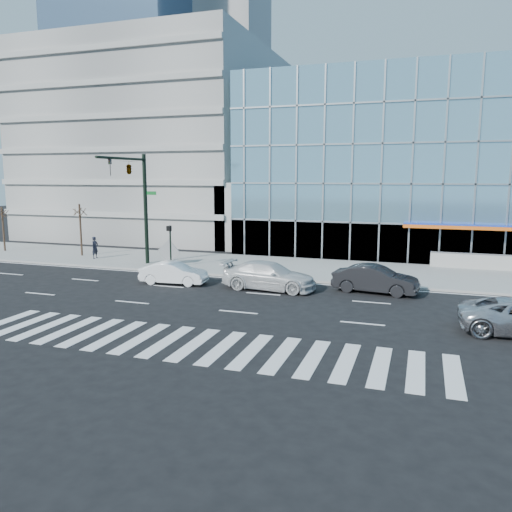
# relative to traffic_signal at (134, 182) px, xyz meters

# --- Properties ---
(ground) EXTENTS (160.00, 160.00, 0.00)m
(ground) POSITION_rel_traffic_signal_xyz_m (11.00, -4.57, -6.16)
(ground) COLOR black
(ground) RESTS_ON ground
(sidewalk) EXTENTS (120.00, 8.00, 0.15)m
(sidewalk) POSITION_rel_traffic_signal_xyz_m (11.00, 3.43, -6.09)
(sidewalk) COLOR gray
(sidewalk) RESTS_ON ground
(theatre_building) EXTENTS (42.00, 26.00, 15.00)m
(theatre_building) POSITION_rel_traffic_signal_xyz_m (25.00, 21.43, 1.34)
(theatre_building) COLOR #76ABC5
(theatre_building) RESTS_ON ground
(parking_garage) EXTENTS (24.00, 24.00, 20.00)m
(parking_garage) POSITION_rel_traffic_signal_xyz_m (-9.00, 21.43, 3.84)
(parking_garage) COLOR gray
(parking_garage) RESTS_ON ground
(ramp_block) EXTENTS (6.00, 8.00, 6.00)m
(ramp_block) POSITION_rel_traffic_signal_xyz_m (5.00, 13.43, -3.16)
(ramp_block) COLOR gray
(ramp_block) RESTS_ON ground
(tower_far_mid) EXTENTS (13.00, 13.00, 60.00)m
(tower_far_mid) POSITION_rel_traffic_signal_xyz_m (-47.00, 59.43, 23.84)
(tower_far_mid) COLOR slate
(tower_far_mid) RESTS_ON ground
(tower_backdrop) EXTENTS (14.00, 14.00, 48.00)m
(tower_backdrop) POSITION_rel_traffic_signal_xyz_m (-19.00, 65.43, 17.84)
(tower_backdrop) COLOR gray
(tower_backdrop) RESTS_ON ground
(traffic_signal) EXTENTS (1.14, 5.74, 8.00)m
(traffic_signal) POSITION_rel_traffic_signal_xyz_m (0.00, 0.00, 0.00)
(traffic_signal) COLOR black
(traffic_signal) RESTS_ON sidewalk
(ped_signal_post) EXTENTS (0.30, 0.33, 3.00)m
(ped_signal_post) POSITION_rel_traffic_signal_xyz_m (2.50, 0.37, -4.02)
(ped_signal_post) COLOR black
(ped_signal_post) RESTS_ON sidewalk
(street_tree_near) EXTENTS (1.10, 1.10, 4.23)m
(street_tree_near) POSITION_rel_traffic_signal_xyz_m (-7.00, 2.93, -2.39)
(street_tree_near) COLOR #332319
(street_tree_near) RESTS_ON sidewalk
(street_tree_far) EXTENTS (1.10, 1.10, 3.87)m
(street_tree_far) POSITION_rel_traffic_signal_xyz_m (-15.00, 2.93, -2.72)
(street_tree_far) COLOR #332319
(street_tree_far) RESTS_ON sidewalk
(white_suv) EXTENTS (5.65, 2.48, 1.62)m
(white_suv) POSITION_rel_traffic_signal_xyz_m (10.96, -3.33, -5.36)
(white_suv) COLOR silver
(white_suv) RESTS_ON ground
(white_sedan) EXTENTS (4.25, 1.83, 1.36)m
(white_sedan) POSITION_rel_traffic_signal_xyz_m (4.96, -3.79, -5.48)
(white_sedan) COLOR white
(white_sedan) RESTS_ON ground
(dark_sedan) EXTENTS (4.94, 2.25, 1.57)m
(dark_sedan) POSITION_rel_traffic_signal_xyz_m (16.96, -2.24, -5.38)
(dark_sedan) COLOR black
(dark_sedan) RESTS_ON ground
(pedestrian) EXTENTS (0.47, 0.67, 1.72)m
(pedestrian) POSITION_rel_traffic_signal_xyz_m (-5.05, 2.04, -5.15)
(pedestrian) COLOR black
(pedestrian) RESTS_ON sidewalk
(tilted_panel) EXTENTS (1.84, 0.15, 1.84)m
(tilted_panel) POSITION_rel_traffic_signal_xyz_m (1.71, 1.61, -5.10)
(tilted_panel) COLOR gray
(tilted_panel) RESTS_ON sidewalk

